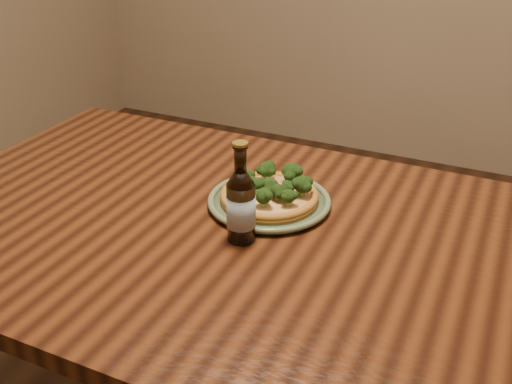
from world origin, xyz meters
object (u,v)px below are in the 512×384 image
at_px(plate, 269,201).
at_px(beer_bottle, 241,205).
at_px(pizza, 271,193).
at_px(table, 267,272).

xyz_separation_m(plate, beer_bottle, (0.01, -0.15, 0.07)).
xyz_separation_m(plate, pizza, (0.00, 0.00, 0.02)).
bearing_deg(beer_bottle, table, 35.69).
bearing_deg(pizza, beer_bottle, -88.99).
bearing_deg(plate, pizza, 41.53).
relative_size(pizza, beer_bottle, 1.03).
distance_m(table, beer_bottle, 0.18).
xyz_separation_m(table, plate, (-0.05, 0.11, 0.10)).
bearing_deg(pizza, plate, -138.47).
bearing_deg(table, pizza, 110.90).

